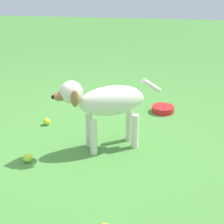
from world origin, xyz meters
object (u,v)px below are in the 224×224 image
object	(u,v)px
tennis_ball_3	(107,106)
water_bowl	(163,109)
tennis_ball_1	(27,158)
tennis_ball_2	(47,121)
dog	(106,103)

from	to	relation	value
tennis_ball_3	water_bowl	world-z (taller)	tennis_ball_3
tennis_ball_3	tennis_ball_1	bearing A→B (deg)	-112.02
tennis_ball_2	tennis_ball_3	bearing A→B (deg)	41.52
tennis_ball_3	dog	bearing A→B (deg)	-82.06
tennis_ball_1	tennis_ball_3	size ratio (longest dim) A/B	1.00
tennis_ball_2	water_bowl	xyz separation A→B (m)	(1.06, 0.45, -0.00)
dog	tennis_ball_3	world-z (taller)	dog
tennis_ball_2	tennis_ball_3	distance (m)	0.66
dog	tennis_ball_2	size ratio (longest dim) A/B	12.19
dog	tennis_ball_2	xyz separation A→B (m)	(-0.60, 0.35, -0.36)
dog	tennis_ball_2	bearing A→B (deg)	-55.94
tennis_ball_3	water_bowl	bearing A→B (deg)	1.15
dog	water_bowl	bearing A→B (deg)	-145.72
dog	water_bowl	world-z (taller)	dog
dog	tennis_ball_2	distance (m)	0.78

